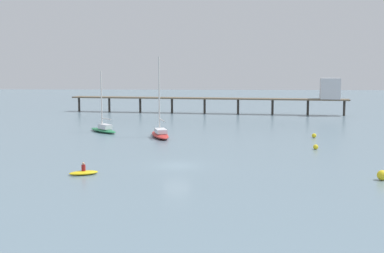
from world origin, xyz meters
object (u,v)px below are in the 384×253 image
object	(u,v)px
pier	(266,94)
sailboat_red	(160,133)
sailboat_green	(104,128)
mooring_buoy_far	(382,175)
dinghy_yellow	(84,172)
mooring_buoy_near	(316,147)
mooring_buoy_outer	(314,136)

from	to	relation	value
pier	sailboat_red	world-z (taller)	sailboat_red
sailboat_red	sailboat_green	xyz separation A→B (m)	(-9.36, 5.01, -0.06)
pier	mooring_buoy_far	bearing A→B (deg)	-85.56
sailboat_red	mooring_buoy_far	xyz separation A→B (m)	(22.53, -25.56, -0.23)
sailboat_red	mooring_buoy_far	bearing A→B (deg)	-48.61
sailboat_red	sailboat_green	distance (m)	10.61
dinghy_yellow	mooring_buoy_far	xyz separation A→B (m)	(25.98, -0.38, 0.22)
sailboat_green	mooring_buoy_near	bearing A→B (deg)	-26.03
dinghy_yellow	mooring_buoy_far	size ratio (longest dim) A/B	3.20
pier	dinghy_yellow	size ratio (longest dim) A/B	21.70
sailboat_red	sailboat_green	bearing A→B (deg)	151.85
sailboat_green	pier	bearing A→B (deg)	50.52
pier	mooring_buoy_near	distance (m)	47.25
mooring_buoy_outer	mooring_buoy_far	bearing A→B (deg)	-87.74
sailboat_red	mooring_buoy_near	size ratio (longest dim) A/B	18.86
mooring_buoy_outer	mooring_buoy_near	bearing A→B (deg)	-98.94
pier	mooring_buoy_outer	size ratio (longest dim) A/B	96.98
dinghy_yellow	sailboat_green	bearing A→B (deg)	101.08
dinghy_yellow	mooring_buoy_outer	world-z (taller)	dinghy_yellow
sailboat_red	mooring_buoy_far	size ratio (longest dim) A/B	12.84
mooring_buoy_far	mooring_buoy_outer	size ratio (longest dim) A/B	1.39
sailboat_red	mooring_buoy_far	world-z (taller)	sailboat_red
sailboat_green	mooring_buoy_near	size ratio (longest dim) A/B	15.53
sailboat_green	dinghy_yellow	bearing A→B (deg)	-78.92
pier	dinghy_yellow	world-z (taller)	pier
mooring_buoy_far	mooring_buoy_near	bearing A→B (deg)	99.26
sailboat_green	dinghy_yellow	xyz separation A→B (m)	(5.91, -30.19, -0.40)
dinghy_yellow	mooring_buoy_outer	distance (m)	36.14
mooring_buoy_near	mooring_buoy_outer	size ratio (longest dim) A/B	0.95
sailboat_green	mooring_buoy_outer	xyz separation A→B (m)	(30.85, -4.04, -0.30)
dinghy_yellow	pier	bearing A→B (deg)	71.50
pier	sailboat_red	distance (m)	41.83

